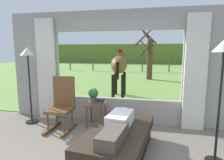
% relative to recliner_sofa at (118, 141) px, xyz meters
% --- Properties ---
extents(back_wall_with_window, '(5.20, 0.12, 2.55)m').
position_rel_recliner_sofa_xyz_m(back_wall_with_window, '(-0.32, 1.48, 1.03)').
color(back_wall_with_window, '#9E998E').
rests_on(back_wall_with_window, ground_plane).
extents(curtain_panel_left, '(0.44, 0.10, 2.40)m').
position_rel_recliner_sofa_xyz_m(curtain_panel_left, '(-2.01, 1.34, 0.98)').
color(curtain_panel_left, silver).
rests_on(curtain_panel_left, ground_plane).
extents(curtain_panel_right, '(0.44, 0.10, 2.40)m').
position_rel_recliner_sofa_xyz_m(curtain_panel_right, '(1.37, 1.34, 0.98)').
color(curtain_panel_right, silver).
rests_on(curtain_panel_right, ground_plane).
extents(outdoor_pasture_lawn, '(36.00, 21.68, 0.02)m').
position_rel_recliner_sofa_xyz_m(outdoor_pasture_lawn, '(-0.32, 12.38, -0.21)').
color(outdoor_pasture_lawn, '#759E47').
rests_on(outdoor_pasture_lawn, ground_plane).
extents(distant_hill_ridge, '(36.00, 2.00, 2.40)m').
position_rel_recliner_sofa_xyz_m(distant_hill_ridge, '(-0.32, 22.22, 0.98)').
color(distant_hill_ridge, '#5D742F').
rests_on(distant_hill_ridge, ground_plane).
extents(recliner_sofa, '(1.10, 1.79, 0.42)m').
position_rel_recliner_sofa_xyz_m(recliner_sofa, '(0.00, 0.00, 0.00)').
color(recliner_sofa, black).
rests_on(recliner_sofa, ground_plane).
extents(reclining_person, '(0.41, 1.44, 0.22)m').
position_rel_recliner_sofa_xyz_m(reclining_person, '(0.00, -0.05, 0.30)').
color(reclining_person, silver).
rests_on(reclining_person, recliner_sofa).
extents(rocking_chair, '(0.49, 0.69, 1.12)m').
position_rel_recliner_sofa_xyz_m(rocking_chair, '(-1.34, 0.76, 0.33)').
color(rocking_chair, brown).
rests_on(rocking_chair, ground_plane).
extents(side_table, '(0.44, 0.44, 0.52)m').
position_rel_recliner_sofa_xyz_m(side_table, '(-0.69, 1.06, 0.21)').
color(side_table, brown).
rests_on(side_table, ground_plane).
extents(potted_plant, '(0.22, 0.22, 0.32)m').
position_rel_recliner_sofa_xyz_m(potted_plant, '(-0.77, 1.12, 0.48)').
color(potted_plant, '#4C5156').
rests_on(potted_plant, side_table).
extents(book_stack, '(0.20, 0.16, 0.09)m').
position_rel_recliner_sofa_xyz_m(book_stack, '(-0.59, 1.00, 0.35)').
color(book_stack, '#337247').
rests_on(book_stack, side_table).
extents(floor_lamp_left, '(0.32, 0.32, 1.73)m').
position_rel_recliner_sofa_xyz_m(floor_lamp_left, '(-2.22, 0.95, 1.18)').
color(floor_lamp_left, black).
rests_on(floor_lamp_left, ground_plane).
extents(floor_lamp_right, '(0.32, 0.32, 1.82)m').
position_rel_recliner_sofa_xyz_m(floor_lamp_right, '(1.46, 0.06, 1.25)').
color(floor_lamp_right, black).
rests_on(floor_lamp_right, ground_plane).
extents(horse, '(0.66, 1.82, 1.73)m').
position_rel_recliner_sofa_xyz_m(horse, '(-0.66, 3.82, 0.94)').
color(horse, brown).
rests_on(horse, outdoor_pasture_lawn).
extents(pasture_tree, '(1.25, 1.52, 2.91)m').
position_rel_recliner_sofa_xyz_m(pasture_tree, '(0.26, 8.27, 1.10)').
color(pasture_tree, '#4C3823').
rests_on(pasture_tree, outdoor_pasture_lawn).
extents(pasture_fence_line, '(16.10, 0.10, 1.10)m').
position_rel_recliner_sofa_xyz_m(pasture_fence_line, '(-0.32, 12.33, 0.53)').
color(pasture_fence_line, brown).
rests_on(pasture_fence_line, outdoor_pasture_lawn).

